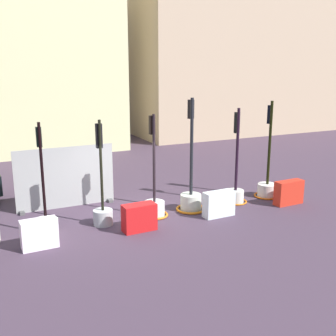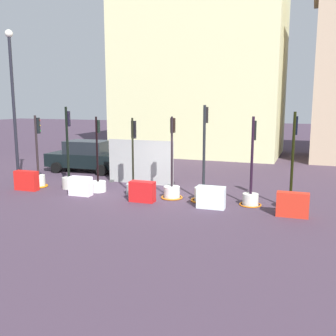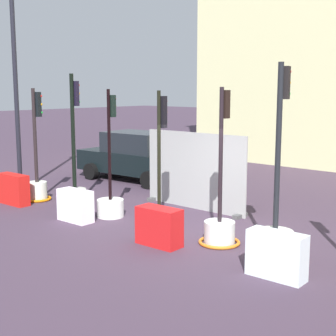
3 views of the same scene
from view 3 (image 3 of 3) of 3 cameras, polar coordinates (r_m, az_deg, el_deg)
ground_plane at (r=11.57m, az=2.53°, el=-7.59°), size 120.00×120.00×0.00m
traffic_light_0 at (r=15.36m, az=-14.82°, el=-1.44°), size 0.82×0.82×3.34m
traffic_light_1 at (r=14.24m, az=-10.67°, el=-1.58°), size 0.64×0.64×3.73m
traffic_light_2 at (r=13.04m, az=-6.64°, el=-3.41°), size 0.70×0.70×3.31m
traffic_light_3 at (r=11.81m, az=-0.98°, el=-3.92°), size 0.61×0.61×3.28m
traffic_light_4 at (r=10.79m, az=5.98°, el=-6.15°), size 0.90×0.90×3.36m
traffic_light_5 at (r=10.07m, az=12.26°, el=-7.11°), size 1.01×1.01×3.82m
construction_barrier_0 at (r=15.03m, az=-17.35°, el=-2.35°), size 1.11×0.40×0.88m
construction_barrier_1 at (r=12.75m, az=-10.61°, el=-4.27°), size 0.98×0.45×0.81m
construction_barrier_2 at (r=10.65m, az=-1.04°, el=-6.76°), size 1.02×0.48×0.82m
construction_barrier_3 at (r=9.09m, az=12.38°, el=-9.76°), size 1.06×0.43×0.84m
car_black_sedan at (r=18.12m, az=-3.54°, el=1.33°), size 4.62×2.43×1.76m
street_lamp_post at (r=16.64m, az=-17.27°, el=12.23°), size 0.36×0.36×7.24m
site_fence_panel at (r=13.76m, az=3.06°, el=-0.55°), size 3.40×0.50×2.14m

